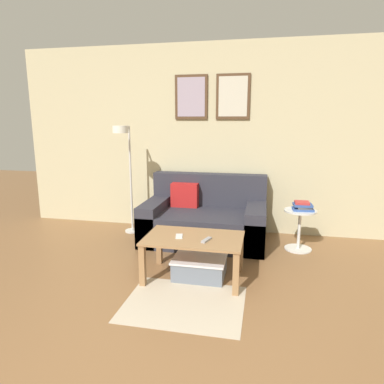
# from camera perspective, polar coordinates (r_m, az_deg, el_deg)

# --- Properties ---
(wall_back) EXTENTS (5.60, 0.09, 2.55)m
(wall_back) POSITION_cam_1_polar(r_m,az_deg,el_deg) (4.77, 3.69, 8.81)
(wall_back) COLOR #C6BC93
(wall_back) RESTS_ON ground_plane
(area_rug) EXTENTS (1.01, 0.81, 0.01)m
(area_rug) POSITION_cam_1_polar(r_m,az_deg,el_deg) (3.08, -1.34, -18.06)
(area_rug) COLOR #C1B299
(area_rug) RESTS_ON ground_plane
(couch) EXTENTS (1.54, 0.96, 0.83)m
(couch) POSITION_cam_1_polar(r_m,az_deg,el_deg) (4.47, 2.15, -4.58)
(couch) COLOR #2D2D38
(couch) RESTS_ON ground_plane
(coffee_table) EXTENTS (0.95, 0.61, 0.42)m
(coffee_table) POSITION_cam_1_polar(r_m,az_deg,el_deg) (3.39, 0.29, -8.71)
(coffee_table) COLOR #997047
(coffee_table) RESTS_ON ground_plane
(storage_bin) EXTENTS (0.52, 0.43, 0.20)m
(storage_bin) POSITION_cam_1_polar(r_m,az_deg,el_deg) (3.51, 1.31, -12.31)
(storage_bin) COLOR slate
(storage_bin) RESTS_ON ground_plane
(floor_lamp) EXTENTS (0.21, 0.48, 1.47)m
(floor_lamp) POSITION_cam_1_polar(r_m,az_deg,el_deg) (4.55, -11.13, 5.74)
(floor_lamp) COLOR silver
(floor_lamp) RESTS_ON ground_plane
(side_table) EXTENTS (0.38, 0.38, 0.49)m
(side_table) POSITION_cam_1_polar(r_m,az_deg,el_deg) (4.31, 17.47, -5.40)
(side_table) COLOR silver
(side_table) RESTS_ON ground_plane
(book_stack) EXTENTS (0.25, 0.19, 0.10)m
(book_stack) POSITION_cam_1_polar(r_m,az_deg,el_deg) (4.25, 17.98, -2.27)
(book_stack) COLOR #335199
(book_stack) RESTS_ON side_table
(remote_control) EXTENTS (0.09, 0.15, 0.02)m
(remote_control) POSITION_cam_1_polar(r_m,az_deg,el_deg) (3.26, 2.43, -7.99)
(remote_control) COLOR #99999E
(remote_control) RESTS_ON coffee_table
(cell_phone) EXTENTS (0.09, 0.15, 0.01)m
(cell_phone) POSITION_cam_1_polar(r_m,az_deg,el_deg) (3.38, -2.16, -7.38)
(cell_phone) COLOR silver
(cell_phone) RESTS_ON coffee_table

